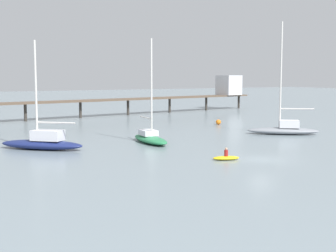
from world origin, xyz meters
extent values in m
plane|color=gray|center=(0.00, 0.00, 0.00)|extent=(400.00, 400.00, 0.00)
cube|color=brown|center=(0.00, 49.20, 3.09)|extent=(83.95, 14.77, 0.30)
cylinder|color=#38332D|center=(-10.19, 47.83, 1.47)|extent=(0.50, 0.50, 2.94)
cylinder|color=#38332D|center=(0.00, 49.20, 1.47)|extent=(0.50, 0.50, 2.94)
cylinder|color=#38332D|center=(10.19, 50.57, 1.47)|extent=(0.50, 0.50, 2.94)
cylinder|color=#38332D|center=(20.37, 51.94, 1.47)|extent=(0.50, 0.50, 2.94)
cylinder|color=#38332D|center=(30.56, 53.31, 1.47)|extent=(0.50, 0.50, 2.94)
cylinder|color=#38332D|center=(40.75, 54.68, 1.47)|extent=(0.50, 0.50, 2.94)
cube|color=silver|center=(37.41, 54.23, 5.47)|extent=(4.91, 4.91, 4.46)
ellipsoid|color=gray|center=(15.04, 12.92, 0.45)|extent=(8.88, 7.82, 0.89)
cube|color=silver|center=(15.62, 12.47, 1.38)|extent=(3.14, 3.03, 0.98)
cylinder|color=silver|center=(14.68, 13.21, 7.77)|extent=(0.23, 0.23, 13.76)
cylinder|color=silver|center=(16.38, 11.86, 3.37)|extent=(3.51, 2.84, 0.18)
ellipsoid|color=navy|center=(-15.98, 16.12, 0.49)|extent=(8.43, 8.36, 0.98)
cube|color=silver|center=(-15.45, 15.60, 1.51)|extent=(3.52, 3.51, 1.07)
cylinder|color=silver|center=(-16.31, 16.45, 6.17)|extent=(0.23, 0.23, 10.38)
cylinder|color=silver|center=(-14.76, 14.92, 2.85)|extent=(3.23, 3.19, 0.19)
ellipsoid|color=#287F4C|center=(-3.82, 14.67, 0.39)|extent=(3.16, 8.17, 0.79)
cube|color=silver|center=(-3.76, 15.30, 1.10)|extent=(1.89, 2.52, 0.64)
cylinder|color=silver|center=(-3.86, 14.27, 6.32)|extent=(0.22, 0.22, 11.08)
cylinder|color=silver|center=(-3.68, 16.02, 2.78)|extent=(0.52, 3.51, 0.17)
ellipsoid|color=yellow|center=(-2.92, 1.43, 0.17)|extent=(2.73, 1.91, 0.35)
cylinder|color=maroon|center=(-2.92, 1.43, 0.62)|extent=(0.46, 0.46, 0.55)
sphere|color=tan|center=(-2.92, 1.43, 1.02)|extent=(0.24, 0.24, 0.24)
sphere|color=orange|center=(14.83, 27.07, 0.41)|extent=(0.82, 0.82, 0.82)
camera|label=1|loc=(-28.95, -33.07, 7.76)|focal=50.52mm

